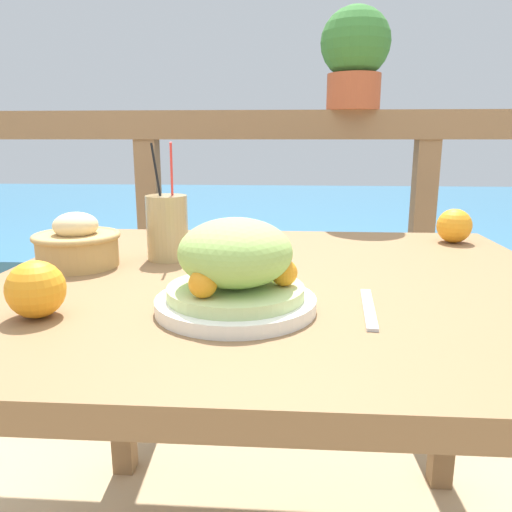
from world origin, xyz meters
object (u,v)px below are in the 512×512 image
object	(u,v)px
drink_glass	(167,227)
potted_plant	(355,54)
bread_basket	(77,244)
salad_plate	(236,271)

from	to	relation	value
drink_glass	potted_plant	world-z (taller)	potted_plant
bread_basket	drink_glass	bearing A→B (deg)	23.43
bread_basket	potted_plant	xyz separation A→B (m)	(0.62, 0.71, 0.46)
bread_basket	potted_plant	world-z (taller)	potted_plant
drink_glass	bread_basket	xyz separation A→B (m)	(-0.17, -0.07, -0.02)
potted_plant	bread_basket	bearing A→B (deg)	-131.06
salad_plate	bread_basket	world-z (taller)	salad_plate
salad_plate	potted_plant	distance (m)	1.08
salad_plate	bread_basket	distance (m)	0.42
salad_plate	potted_plant	size ratio (longest dim) A/B	0.78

